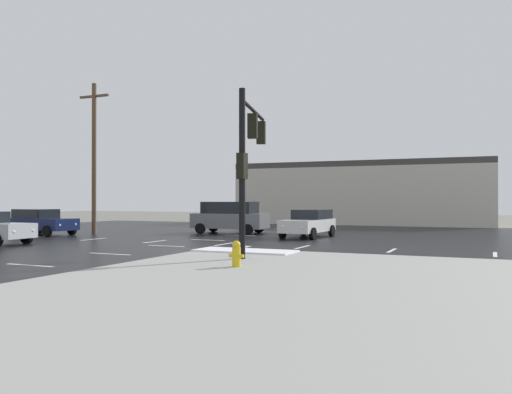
# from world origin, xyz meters

# --- Properties ---
(ground_plane) EXTENTS (120.00, 120.00, 0.00)m
(ground_plane) POSITION_xyz_m (0.00, 0.00, 0.00)
(ground_plane) COLOR slate
(road_asphalt) EXTENTS (44.00, 44.00, 0.02)m
(road_asphalt) POSITION_xyz_m (0.00, 0.00, 0.01)
(road_asphalt) COLOR black
(road_asphalt) RESTS_ON ground_plane
(sidewalk_corner) EXTENTS (18.00, 18.00, 0.14)m
(sidewalk_corner) POSITION_xyz_m (12.00, -12.00, 0.07)
(sidewalk_corner) COLOR #9E9E99
(sidewalk_corner) RESTS_ON ground_plane
(snow_strip_curbside) EXTENTS (4.00, 1.60, 0.06)m
(snow_strip_curbside) POSITION_xyz_m (5.00, -4.00, 0.17)
(snow_strip_curbside) COLOR white
(snow_strip_curbside) RESTS_ON sidewalk_corner
(lane_markings) EXTENTS (36.15, 36.15, 0.01)m
(lane_markings) POSITION_xyz_m (1.20, -1.38, 0.02)
(lane_markings) COLOR silver
(lane_markings) RESTS_ON road_asphalt
(traffic_signal_mast) EXTENTS (1.37, 4.65, 5.89)m
(traffic_signal_mast) POSITION_xyz_m (5.69, -5.13, 4.06)
(traffic_signal_mast) COLOR black
(traffic_signal_mast) RESTS_ON sidewalk_corner
(fire_hydrant) EXTENTS (0.48, 0.26, 0.79)m
(fire_hydrant) POSITION_xyz_m (6.78, -8.42, 0.54)
(fire_hydrant) COLOR gold
(fire_hydrant) RESTS_ON sidewalk_corner
(strip_building_background) EXTENTS (22.08, 8.00, 5.50)m
(strip_building_background) POSITION_xyz_m (3.28, 25.20, 2.75)
(strip_building_background) COLOR beige
(strip_building_background) RESTS_ON ground_plane
(sedan_navy) EXTENTS (4.68, 2.43, 1.58)m
(sedan_navy) POSITION_xyz_m (-11.43, 1.55, 0.85)
(sedan_navy) COLOR #141E47
(sedan_navy) RESTS_ON road_asphalt
(suv_grey) EXTENTS (4.92, 2.38, 2.03)m
(suv_grey) POSITION_xyz_m (-1.56, 7.71, 1.09)
(suv_grey) COLOR slate
(suv_grey) RESTS_ON road_asphalt
(sedan_white) EXTENTS (2.24, 4.62, 1.58)m
(sedan_white) POSITION_xyz_m (4.24, 6.34, 0.85)
(sedan_white) COLOR white
(sedan_white) RESTS_ON road_asphalt
(utility_pole_far) EXTENTS (2.20, 0.28, 9.47)m
(utility_pole_far) POSITION_xyz_m (-8.90, 3.39, 4.95)
(utility_pole_far) COLOR brown
(utility_pole_far) RESTS_ON ground_plane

